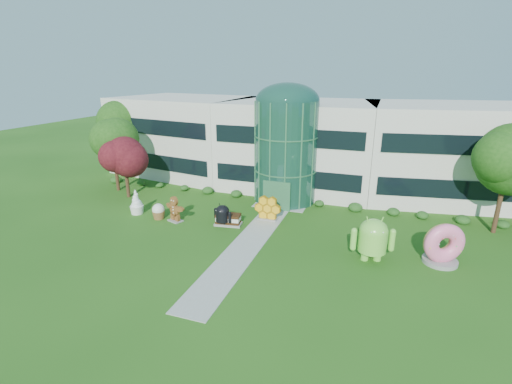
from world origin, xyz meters
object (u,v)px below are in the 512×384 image
(android_black, at_px, (223,214))
(android_green, at_px, (373,237))
(donut, at_px, (443,243))
(gingerbread, at_px, (175,209))

(android_black, bearing_deg, android_green, 7.45)
(donut, height_order, gingerbread, donut)
(android_black, xyz_separation_m, gingerbread, (-4.30, -0.46, 0.07))
(android_green, bearing_deg, gingerbread, 158.77)
(android_black, height_order, gingerbread, gingerbread)
(android_green, relative_size, android_black, 1.64)
(gingerbread, bearing_deg, android_black, 27.13)
(donut, distance_m, gingerbread, 20.89)
(gingerbread, bearing_deg, donut, 20.00)
(android_green, height_order, gingerbread, android_green)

